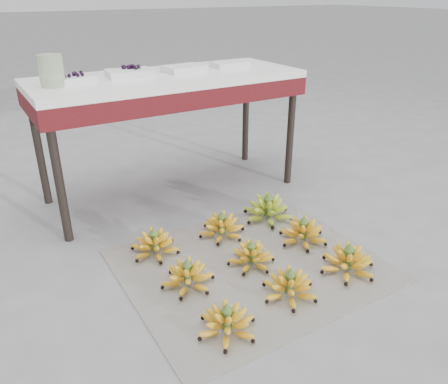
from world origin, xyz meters
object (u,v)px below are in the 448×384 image
tray_left (130,73)px  glass_jar (51,71)px  tray_right (184,69)px  bunch_back_center (222,227)px  bunch_back_right (268,210)px  bunch_front_right (348,262)px  newspaper_mat (251,265)px  tray_far_right (230,64)px  bunch_mid_center (251,256)px  bunch_front_left (227,323)px  vendor_table (168,89)px  bunch_front_center (289,286)px  tray_far_left (72,79)px  bunch_mid_left (188,276)px  bunch_mid_right (303,233)px  bunch_back_left (155,245)px

tray_left → glass_jar: (-0.46, -0.06, 0.06)m
tray_left → tray_right: 0.36m
tray_left → tray_right: bearing=-2.4°
bunch_back_center → bunch_back_right: bunch_back_right is taller
bunch_front_right → bunch_back_center: (-0.35, 0.62, -0.00)m
newspaper_mat → tray_far_right: size_ratio=5.16×
bunch_mid_center → tray_right: size_ratio=1.02×
bunch_front_left → bunch_mid_center: 0.50m
vendor_table → tray_right: bearing=11.1°
bunch_front_center → tray_far_left: (-0.53, 1.35, 0.77)m
bunch_front_right → tray_left: tray_left is taller
bunch_mid_left → bunch_front_right: bearing=-4.5°
bunch_front_left → bunch_mid_center: bunch_front_left is taller
vendor_table → tray_far_left: 0.58m
bunch_mid_right → bunch_back_right: bunch_back_right is taller
glass_jar → bunch_front_left: bearing=-78.5°
bunch_back_right → tray_left: tray_left is taller
bunch_front_center → bunch_mid_left: (-0.36, 0.31, -0.00)m
bunch_front_left → bunch_back_left: (-0.02, 0.70, 0.00)m
bunch_mid_left → tray_right: size_ratio=1.20×
bunch_back_center → glass_jar: bearing=155.7°
bunch_front_center → bunch_back_left: (-0.38, 0.65, 0.00)m
bunch_mid_center → bunch_mid_right: (0.37, 0.04, 0.01)m
bunch_back_center → vendor_table: size_ratio=0.20×
bunch_back_left → tray_far_right: size_ratio=1.11×
bunch_back_right → vendor_table: size_ratio=0.20×
bunch_mid_center → tray_left: (-0.18, 1.06, 0.77)m
bunch_back_center → tray_far_right: (0.50, 0.72, 0.76)m
tray_far_right → glass_jar: 1.16m
vendor_table → tray_left: size_ratio=5.93×
bunch_front_center → bunch_mid_center: bunch_front_center is taller
newspaper_mat → bunch_front_left: size_ratio=4.45×
bunch_mid_right → bunch_back_center: 0.46m
newspaper_mat → bunch_mid_center: size_ratio=4.61×
bunch_mid_left → tray_far_right: (0.87, 1.04, 0.77)m
bunch_back_left → bunch_back_right: (0.74, -0.00, 0.01)m
bunch_mid_left → tray_far_left: (-0.17, 1.04, 0.77)m
bunch_front_right → vendor_table: bearing=82.8°
tray_far_left → glass_jar: (-0.11, -0.05, 0.06)m
tray_right → glass_jar: bearing=-177.0°
bunch_back_left → tray_right: tray_right is taller
bunch_back_center → bunch_back_right: 0.34m
bunch_front_left → bunch_back_right: bunch_back_right is taller
bunch_mid_center → tray_left: size_ratio=0.96×
bunch_front_center → tray_right: bearing=95.0°
bunch_front_right → bunch_back_left: bearing=118.0°
glass_jar → bunch_front_center: bearing=-63.7°
bunch_mid_center → bunch_mid_left: bearing=169.8°
bunch_front_left → tray_right: 1.68m
tray_far_right → tray_far_left: bearing=179.7°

